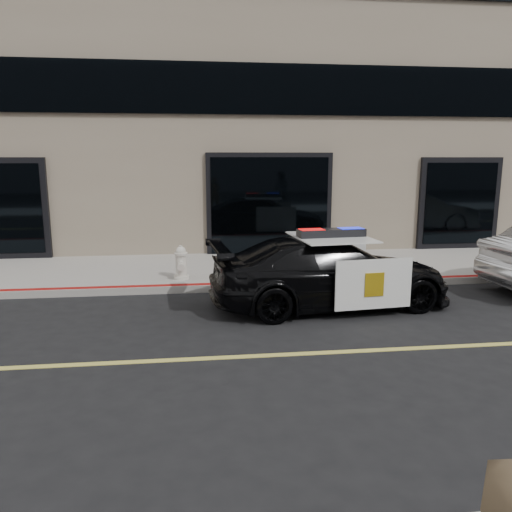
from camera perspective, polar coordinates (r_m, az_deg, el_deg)
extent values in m
plane|color=black|center=(7.73, 16.96, -10.12)|extent=(120.00, 120.00, 0.00)
cube|color=gray|center=(12.48, 7.24, -1.25)|extent=(60.00, 3.50, 0.15)
cube|color=#756856|center=(17.62, 3.24, 21.83)|extent=(60.00, 7.00, 12.00)
imported|color=black|center=(9.38, 8.47, -1.84)|extent=(2.66, 4.82, 1.30)
cube|color=white|center=(8.72, 13.31, -3.16)|extent=(1.38, 0.16, 0.87)
cube|color=white|center=(10.38, 8.87, -0.70)|extent=(1.38, 0.16, 0.87)
cube|color=white|center=(9.25, 8.58, 2.15)|extent=(1.44, 1.68, 0.02)
cube|color=gold|center=(8.70, 13.39, -3.21)|extent=(0.35, 0.04, 0.41)
cube|color=black|center=(9.24, 8.60, 2.62)|extent=(1.27, 0.44, 0.15)
cube|color=red|center=(9.11, 6.37, 2.62)|extent=(0.46, 0.32, 0.14)
cube|color=#0C19CC|center=(9.38, 10.77, 2.74)|extent=(0.46, 0.32, 0.14)
cylinder|color=silver|center=(10.97, -8.50, -2.41)|extent=(0.33, 0.33, 0.07)
cylinder|color=silver|center=(10.91, -8.54, -1.04)|extent=(0.24, 0.24, 0.46)
cylinder|color=silver|center=(10.86, -8.58, 0.24)|extent=(0.29, 0.29, 0.06)
sphere|color=silver|center=(10.85, -8.59, 0.53)|extent=(0.21, 0.21, 0.21)
cylinder|color=silver|center=(10.83, -8.61, 1.01)|extent=(0.06, 0.06, 0.06)
cylinder|color=silver|center=(11.05, -8.54, -0.54)|extent=(0.12, 0.11, 0.12)
cylinder|color=silver|center=(10.74, -8.57, -0.88)|extent=(0.12, 0.11, 0.12)
cylinder|color=silver|center=(10.73, -8.57, -1.25)|extent=(0.16, 0.13, 0.16)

